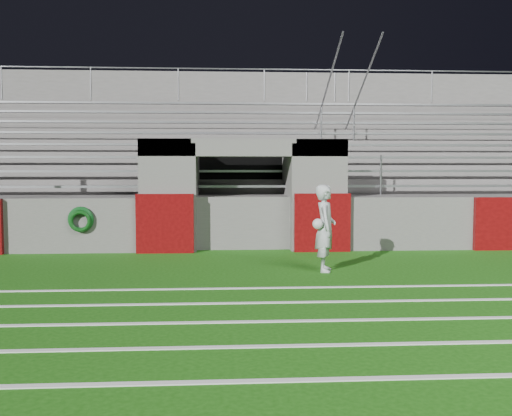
{
  "coord_description": "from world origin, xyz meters",
  "views": [
    {
      "loc": [
        -0.52,
        -10.02,
        1.93
      ],
      "look_at": [
        0.2,
        1.8,
        1.1
      ],
      "focal_mm": 40.0,
      "sensor_mm": 36.0,
      "label": 1
    }
  ],
  "objects": [
    {
      "name": "goalkeeper_with_ball",
      "position": [
        1.41,
        0.46,
        0.81
      ],
      "size": [
        0.5,
        0.65,
        1.63
      ],
      "color": "#B4BBBE",
      "rests_on": "ground"
    },
    {
      "name": "stadium_structure",
      "position": [
        0.0,
        7.97,
        1.49
      ],
      "size": [
        26.0,
        8.48,
        5.42
      ],
      "color": "#5B5856",
      "rests_on": "ground"
    },
    {
      "name": "ground",
      "position": [
        0.0,
        0.0,
        0.0
      ],
      "size": [
        90.0,
        90.0,
        0.0
      ],
      "primitive_type": "plane",
      "color": "#19550E",
      "rests_on": "ground"
    },
    {
      "name": "field_markings",
      "position": [
        0.0,
        -5.0,
        0.01
      ],
      "size": [
        28.0,
        8.09,
        0.01
      ],
      "color": "white",
      "rests_on": "ground"
    },
    {
      "name": "hose_coil",
      "position": [
        -3.68,
        2.93,
        0.77
      ],
      "size": [
        0.59,
        0.15,
        0.59
      ],
      "color": "#0D4518",
      "rests_on": "ground"
    }
  ]
}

